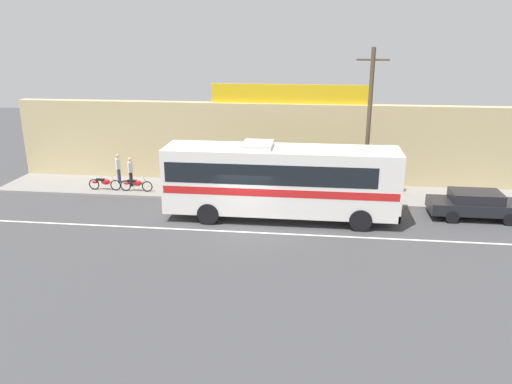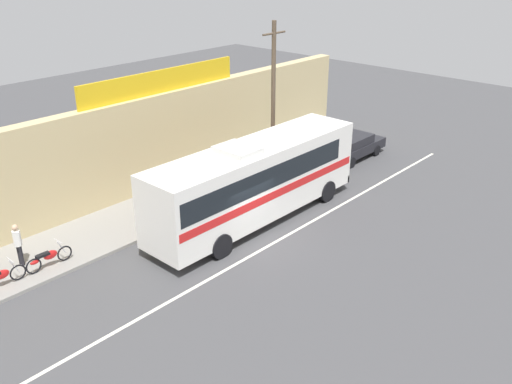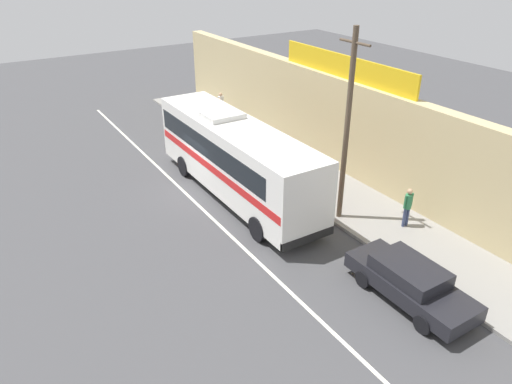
% 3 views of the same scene
% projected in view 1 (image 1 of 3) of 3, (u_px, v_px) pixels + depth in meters
% --- Properties ---
extents(ground_plane, '(70.00, 70.00, 0.00)m').
position_uv_depth(ground_plane, '(245.00, 226.00, 23.78)').
color(ground_plane, '#444447').
extents(sidewalk_slab, '(30.00, 3.60, 0.14)m').
position_uv_depth(sidewalk_slab, '(258.00, 191.00, 28.68)').
color(sidewalk_slab, gray).
rests_on(sidewalk_slab, ground_plane).
extents(storefront_facade, '(30.00, 0.70, 4.80)m').
position_uv_depth(storefront_facade, '(262.00, 143.00, 30.00)').
color(storefront_facade, tan).
rests_on(storefront_facade, ground_plane).
extents(storefront_billboard, '(9.20, 0.12, 1.10)m').
position_uv_depth(storefront_billboard, '(290.00, 94.00, 28.91)').
color(storefront_billboard, gold).
rests_on(storefront_billboard, storefront_facade).
extents(road_center_stripe, '(30.00, 0.14, 0.01)m').
position_uv_depth(road_center_stripe, '(243.00, 232.00, 23.02)').
color(road_center_stripe, silver).
rests_on(road_center_stripe, ground_plane).
extents(intercity_bus, '(11.16, 2.63, 3.78)m').
position_uv_depth(intercity_bus, '(279.00, 178.00, 24.09)').
color(intercity_bus, white).
rests_on(intercity_bus, ground_plane).
extents(parked_car, '(4.54, 1.83, 1.37)m').
position_uv_depth(parked_car, '(476.00, 204.00, 24.51)').
color(parked_car, black).
rests_on(parked_car, ground_plane).
extents(utility_pole, '(1.60, 0.22, 7.94)m').
position_uv_depth(utility_pole, '(369.00, 125.00, 25.48)').
color(utility_pole, brown).
rests_on(utility_pole, sidewalk_slab).
extents(motorcycle_orange, '(1.90, 0.56, 0.94)m').
position_uv_depth(motorcycle_orange, '(104.00, 183.00, 28.56)').
color(motorcycle_orange, black).
rests_on(motorcycle_orange, sidewalk_slab).
extents(motorcycle_purple, '(1.89, 0.56, 0.94)m').
position_uv_depth(motorcycle_purple, '(136.00, 184.00, 28.32)').
color(motorcycle_purple, black).
rests_on(motorcycle_purple, sidewalk_slab).
extents(pedestrian_by_curb, '(0.30, 0.48, 1.72)m').
position_uv_depth(pedestrian_by_curb, '(130.00, 169.00, 29.13)').
color(pedestrian_by_curb, black).
rests_on(pedestrian_by_curb, sidewalk_slab).
extents(pedestrian_far_right, '(0.30, 0.48, 1.73)m').
position_uv_depth(pedestrian_far_right, '(400.00, 175.00, 27.91)').
color(pedestrian_far_right, navy).
rests_on(pedestrian_far_right, sidewalk_slab).
extents(pedestrian_near_shop, '(0.30, 0.48, 1.73)m').
position_uv_depth(pedestrian_near_shop, '(118.00, 166.00, 29.82)').
color(pedestrian_near_shop, navy).
rests_on(pedestrian_near_shop, sidewalk_slab).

